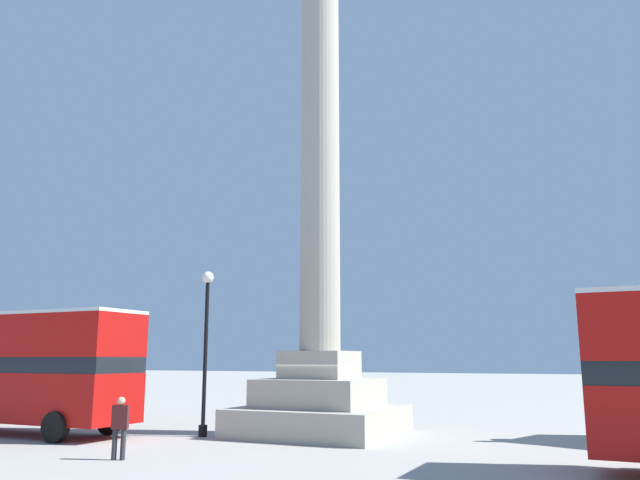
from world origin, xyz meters
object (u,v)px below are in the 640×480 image
(bus_b, at_px, (15,366))
(street_lamp, at_px, (206,342))
(pedestrian_near_lamp, at_px, (120,425))
(monument_column, at_px, (320,273))

(bus_b, xyz_separation_m, street_lamp, (7.08, 2.10, 0.89))
(pedestrian_near_lamp, bearing_deg, bus_b, -43.18)
(monument_column, relative_size, street_lamp, 3.51)
(bus_b, bearing_deg, street_lamp, 17.33)
(monument_column, bearing_deg, street_lamp, -148.94)
(street_lamp, distance_m, pedestrian_near_lamp, 5.84)
(bus_b, height_order, street_lamp, street_lamp)
(monument_column, bearing_deg, bus_b, -158.21)
(monument_column, bearing_deg, pedestrian_near_lamp, -110.03)
(street_lamp, bearing_deg, pedestrian_near_lamp, -80.56)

